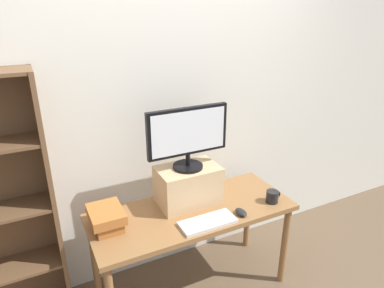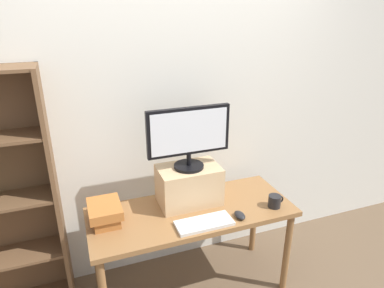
{
  "view_description": "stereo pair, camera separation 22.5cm",
  "coord_description": "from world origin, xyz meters",
  "px_view_note": "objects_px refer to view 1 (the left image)",
  "views": [
    {
      "loc": [
        -0.91,
        -1.83,
        2.04
      ],
      "look_at": [
        0.02,
        0.04,
        1.19
      ],
      "focal_mm": 32.0,
      "sensor_mm": 36.0,
      "label": 1
    },
    {
      "loc": [
        -0.71,
        -1.92,
        2.04
      ],
      "look_at": [
        0.02,
        0.04,
        1.19
      ],
      "focal_mm": 32.0,
      "sensor_mm": 36.0,
      "label": 2
    }
  ],
  "objects_px": {
    "riser_box": "(188,185)",
    "computer_mouse": "(241,212)",
    "coffee_mug": "(272,197)",
    "desk": "(192,220)",
    "computer_monitor": "(188,135)",
    "keyboard": "(208,222)",
    "book_stack": "(107,218)"
  },
  "relations": [
    {
      "from": "desk",
      "to": "coffee_mug",
      "type": "height_order",
      "value": "coffee_mug"
    },
    {
      "from": "computer_monitor",
      "to": "computer_mouse",
      "type": "xyz_separation_m",
      "value": [
        0.25,
        -0.31,
        -0.5
      ]
    },
    {
      "from": "desk",
      "to": "keyboard",
      "type": "distance_m",
      "value": 0.21
    },
    {
      "from": "computer_mouse",
      "to": "desk",
      "type": "bearing_deg",
      "value": 143.62
    },
    {
      "from": "desk",
      "to": "computer_monitor",
      "type": "xyz_separation_m",
      "value": [
        0.02,
        0.11,
        0.6
      ]
    },
    {
      "from": "book_stack",
      "to": "coffee_mug",
      "type": "bearing_deg",
      "value": -11.35
    },
    {
      "from": "computer_monitor",
      "to": "keyboard",
      "type": "relative_size",
      "value": 1.54
    },
    {
      "from": "riser_box",
      "to": "book_stack",
      "type": "distance_m",
      "value": 0.6
    },
    {
      "from": "computer_monitor",
      "to": "coffee_mug",
      "type": "height_order",
      "value": "computer_monitor"
    },
    {
      "from": "computer_monitor",
      "to": "book_stack",
      "type": "bearing_deg",
      "value": -176.17
    },
    {
      "from": "computer_monitor",
      "to": "keyboard",
      "type": "distance_m",
      "value": 0.59
    },
    {
      "from": "desk",
      "to": "computer_mouse",
      "type": "height_order",
      "value": "computer_mouse"
    },
    {
      "from": "keyboard",
      "to": "book_stack",
      "type": "height_order",
      "value": "book_stack"
    },
    {
      "from": "coffee_mug",
      "to": "riser_box",
      "type": "bearing_deg",
      "value": 153.61
    },
    {
      "from": "computer_monitor",
      "to": "coffee_mug",
      "type": "relative_size",
      "value": 4.91
    },
    {
      "from": "desk",
      "to": "computer_monitor",
      "type": "height_order",
      "value": "computer_monitor"
    },
    {
      "from": "riser_box",
      "to": "computer_mouse",
      "type": "xyz_separation_m",
      "value": [
        0.25,
        -0.31,
        -0.12
      ]
    },
    {
      "from": "riser_box",
      "to": "coffee_mug",
      "type": "height_order",
      "value": "riser_box"
    },
    {
      "from": "riser_box",
      "to": "book_stack",
      "type": "xyz_separation_m",
      "value": [
        -0.6,
        -0.04,
        -0.07
      ]
    },
    {
      "from": "computer_mouse",
      "to": "book_stack",
      "type": "bearing_deg",
      "value": 162.7
    },
    {
      "from": "desk",
      "to": "riser_box",
      "type": "relative_size",
      "value": 3.29
    },
    {
      "from": "computer_mouse",
      "to": "coffee_mug",
      "type": "xyz_separation_m",
      "value": [
        0.29,
        0.04,
        0.03
      ]
    },
    {
      "from": "keyboard",
      "to": "coffee_mug",
      "type": "distance_m",
      "value": 0.55
    },
    {
      "from": "keyboard",
      "to": "book_stack",
      "type": "xyz_separation_m",
      "value": [
        -0.6,
        0.26,
        0.06
      ]
    },
    {
      "from": "desk",
      "to": "coffee_mug",
      "type": "xyz_separation_m",
      "value": [
        0.57,
        -0.16,
        0.13
      ]
    },
    {
      "from": "desk",
      "to": "computer_mouse",
      "type": "bearing_deg",
      "value": -36.38
    },
    {
      "from": "riser_box",
      "to": "coffee_mug",
      "type": "distance_m",
      "value": 0.62
    },
    {
      "from": "computer_monitor",
      "to": "coffee_mug",
      "type": "distance_m",
      "value": 0.77
    },
    {
      "from": "computer_monitor",
      "to": "coffee_mug",
      "type": "xyz_separation_m",
      "value": [
        0.55,
        -0.27,
        -0.47
      ]
    },
    {
      "from": "keyboard",
      "to": "computer_mouse",
      "type": "height_order",
      "value": "computer_mouse"
    },
    {
      "from": "riser_box",
      "to": "keyboard",
      "type": "relative_size",
      "value": 1.15
    },
    {
      "from": "keyboard",
      "to": "computer_monitor",
      "type": "bearing_deg",
      "value": 89.65
    }
  ]
}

